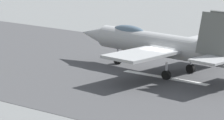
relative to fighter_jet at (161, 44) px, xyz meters
The scene contains 3 objects.
ground_plane 2.89m from the fighter_jet, 123.81° to the left, with size 400.00×400.00×0.00m, color #5F6161.
runway_strip 2.89m from the fighter_jet, 124.36° to the left, with size 240.00×26.00×0.02m.
fighter_jet is the anchor object (origin of this frame).
Camera 1 is at (-28.32, 42.13, 12.05)m, focal length 102.80 mm.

